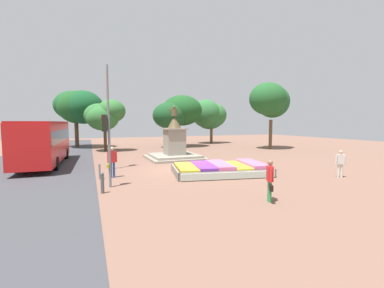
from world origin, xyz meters
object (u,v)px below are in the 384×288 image
pedestrian_with_handbag (270,178)px  flower_planter (221,169)px  traffic_light_near_crossing (107,138)px  kerb_bollard_south (102,182)px  city_bus (44,140)px  pedestrian_crossing_plaza (112,160)px  statue_monument (174,146)px  banner_pole (108,115)px  kerb_bollard_mid_a (100,171)px  pedestrian_near_planter (340,162)px

pedestrian_with_handbag → flower_planter: bearing=81.1°
traffic_light_near_crossing → kerb_bollard_south: (-0.30, -1.01, -1.93)m
city_bus → pedestrian_crossing_plaza: (4.27, -6.41, -0.82)m
statue_monument → pedestrian_crossing_plaza: (-5.69, -6.05, -0.06)m
traffic_light_near_crossing → banner_pole: 5.27m
statue_monument → kerb_bollard_mid_a: 8.94m
kerb_bollard_mid_a → flower_planter: bearing=-9.2°
city_bus → pedestrian_near_planter: 19.88m
statue_monument → traffic_light_near_crossing: 10.36m
traffic_light_near_crossing → pedestrian_crossing_plaza: (0.40, 2.23, -1.39)m
banner_pole → pedestrian_crossing_plaza: banner_pole is taller
city_bus → pedestrian_with_handbag: city_bus is taller
pedestrian_near_planter → pedestrian_with_handbag: bearing=-161.9°
pedestrian_with_handbag → pedestrian_near_planter: (6.69, 2.18, -0.05)m
statue_monument → banner_pole: 6.97m
pedestrian_crossing_plaza → kerb_bollard_south: (-0.70, -3.24, -0.54)m
pedestrian_with_handbag → kerb_bollard_south: 7.19m
banner_pole → city_bus: bearing=140.7°
city_bus → statue_monument: bearing=-2.1°
banner_pole → pedestrian_with_handbag: 11.58m
pedestrian_near_planter → kerb_bollard_mid_a: pedestrian_near_planter is taller
pedestrian_near_planter → pedestrian_crossing_plaza: 13.03m
pedestrian_with_handbag → pedestrian_near_planter: pedestrian_with_handbag is taller
banner_pole → pedestrian_crossing_plaza: size_ratio=3.89×
flower_planter → traffic_light_near_crossing: 7.09m
flower_planter → kerb_bollard_mid_a: size_ratio=7.08×
city_bus → kerb_bollard_south: city_bus is taller
kerb_bollard_mid_a → pedestrian_crossing_plaza: bearing=13.9°
traffic_light_near_crossing → pedestrian_with_handbag: traffic_light_near_crossing is taller
traffic_light_near_crossing → city_bus: (-3.88, 8.64, -0.57)m
pedestrian_near_planter → pedestrian_crossing_plaza: size_ratio=0.88×
statue_monument → pedestrian_with_handbag: statue_monument is taller
pedestrian_with_handbag → traffic_light_near_crossing: bearing=140.5°
city_bus → pedestrian_with_handbag: size_ratio=5.70×
flower_planter → pedestrian_with_handbag: 5.81m
traffic_light_near_crossing → city_bus: 9.49m
banner_pole → kerb_bollard_mid_a: banner_pole is taller
pedestrian_crossing_plaza → pedestrian_with_handbag: bearing=-52.4°
pedestrian_with_handbag → kerb_bollard_mid_a: 9.18m
pedestrian_near_planter → kerb_bollard_mid_a: (-12.79, 4.66, -0.44)m
pedestrian_near_planter → statue_monument: bearing=120.5°
city_bus → kerb_bollard_mid_a: 7.62m
pedestrian_crossing_plaza → traffic_light_near_crossing: bearing=-100.1°
banner_pole → pedestrian_with_handbag: (5.36, -9.89, -2.72)m
flower_planter → city_bus: size_ratio=0.65×
statue_monument → pedestrian_near_planter: size_ratio=2.95×
pedestrian_with_handbag → kerb_bollard_south: size_ratio=1.77×
traffic_light_near_crossing → pedestrian_with_handbag: (5.80, -4.78, -1.48)m
pedestrian_with_handbag → pedestrian_near_planter: size_ratio=1.07×
pedestrian_with_handbag → kerb_bollard_mid_a: (-6.10, 6.84, -0.49)m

